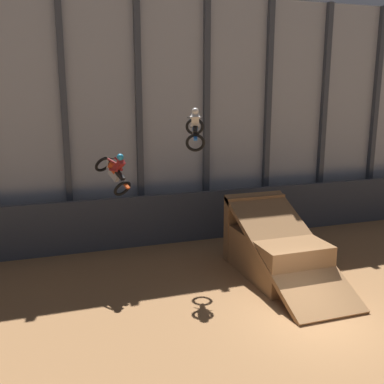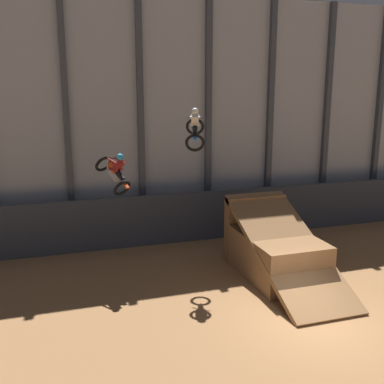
{
  "view_description": "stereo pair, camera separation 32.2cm",
  "coord_description": "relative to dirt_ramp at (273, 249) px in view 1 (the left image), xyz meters",
  "views": [
    {
      "loc": [
        -7.84,
        -11.04,
        7.14
      ],
      "look_at": [
        -2.25,
        5.52,
        3.2
      ],
      "focal_mm": 42.0,
      "sensor_mm": 36.0,
      "label": 1
    },
    {
      "loc": [
        -7.53,
        -11.14,
        7.14
      ],
      "look_at": [
        -2.25,
        5.52,
        3.2
      ],
      "focal_mm": 42.0,
      "sensor_mm": 36.0,
      "label": 2
    }
  ],
  "objects": [
    {
      "name": "dirt_ramp",
      "position": [
        0.0,
        0.0,
        0.0
      ],
      "size": [
        2.65,
        6.21,
        2.96
      ],
      "color": "olive",
      "rests_on": "ground_plane"
    },
    {
      "name": "rider_bike_right_air",
      "position": [
        -2.9,
        1.21,
        4.73
      ],
      "size": [
        1.21,
        1.9,
        1.66
      ],
      "rotation": [
        0.36,
        0.0,
        -0.31
      ],
      "color": "black"
    },
    {
      "name": "lower_barrier",
      "position": [
        -0.68,
        4.76,
        0.21
      ],
      "size": [
        31.36,
        0.2,
        2.4
      ],
      "color": "#383D47",
      "rests_on": "ground_plane"
    },
    {
      "name": "arena_back_wall",
      "position": [
        -0.68,
        6.11,
        4.8
      ],
      "size": [
        32.0,
        0.4,
        11.59
      ],
      "color": "#A3A8B2",
      "rests_on": "ground_plane"
    },
    {
      "name": "ground_plane",
      "position": [
        -0.68,
        -4.02,
        -0.99
      ],
      "size": [
        60.0,
        60.0,
        0.0
      ],
      "primitive_type": "plane",
      "color": "#996B42"
    },
    {
      "name": "rider_bike_left_air",
      "position": [
        -5.92,
        1.86,
        3.13
      ],
      "size": [
        1.42,
        1.81,
        1.7
      ],
      "rotation": [
        0.6,
        0.0,
        0.49
      ],
      "color": "black"
    }
  ]
}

